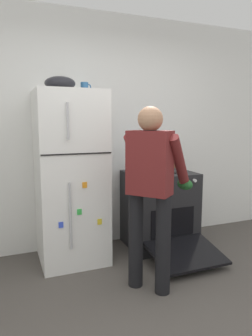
{
  "coord_description": "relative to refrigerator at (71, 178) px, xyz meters",
  "views": [
    {
      "loc": [
        -1.14,
        -1.62,
        1.47
      ],
      "look_at": [
        0.03,
        1.32,
        1.0
      ],
      "focal_mm": 33.2,
      "sensor_mm": 36.0,
      "label": 1
    }
  ],
  "objects": [
    {
      "name": "red_pot",
      "position": [
        0.89,
        -0.05,
        0.07
      ],
      "size": [
        0.37,
        0.27,
        0.14
      ],
      "color": "#19479E",
      "rests_on": "stove_range"
    },
    {
      "name": "mixing_bowl",
      "position": [
        -0.08,
        0.0,
        0.96
      ],
      "size": [
        0.3,
        0.3,
        0.14
      ],
      "primitive_type": "ellipsoid",
      "color": "black",
      "rests_on": "refrigerator"
    },
    {
      "name": "coffee_mug",
      "position": [
        0.18,
        0.05,
        0.94
      ],
      "size": [
        0.11,
        0.08,
        0.1
      ],
      "color": "#2D6093",
      "rests_on": "refrigerator"
    },
    {
      "name": "kitchen_wall_back",
      "position": [
        0.5,
        0.38,
        0.46
      ],
      "size": [
        6.0,
        0.1,
        2.7
      ],
      "primitive_type": "cube",
      "color": "white",
      "rests_on": "ground"
    },
    {
      "name": "refrigerator",
      "position": [
        0.0,
        0.0,
        0.0
      ],
      "size": [
        0.68,
        0.72,
        1.78
      ],
      "color": "white",
      "rests_on": "ground"
    },
    {
      "name": "pepper_mill",
      "position": [
        1.35,
        0.2,
        0.1
      ],
      "size": [
        0.05,
        0.05,
        0.19
      ],
      "primitive_type": "cylinder",
      "color": "brown",
      "rests_on": "stove_range"
    },
    {
      "name": "person_cook",
      "position": [
        0.52,
        -0.84,
        0.06
      ],
      "size": [
        0.64,
        0.67,
        1.6
      ],
      "color": "black",
      "rests_on": "ground"
    },
    {
      "name": "stove_range",
      "position": [
        1.05,
        -0.02,
        -0.45
      ],
      "size": [
        0.76,
        1.2,
        0.89
      ],
      "color": "black",
      "rests_on": "ground"
    }
  ]
}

